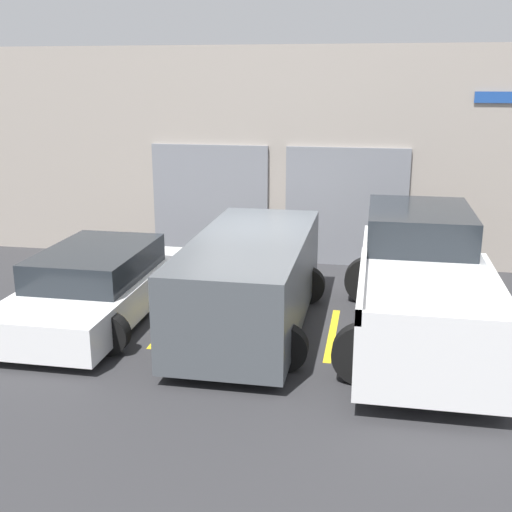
{
  "coord_description": "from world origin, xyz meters",
  "views": [
    {
      "loc": [
        1.9,
        -10.71,
        4.0
      ],
      "look_at": [
        0.0,
        -0.57,
        1.1
      ],
      "focal_mm": 45.0,
      "sensor_mm": 36.0,
      "label": 1
    }
  ],
  "objects": [
    {
      "name": "ground_plane",
      "position": [
        0.0,
        0.0,
        0.0
      ],
      "size": [
        28.0,
        28.0,
        0.0
      ],
      "primitive_type": "plane",
      "color": "#2D2D30"
    },
    {
      "name": "shophouse_building",
      "position": [
        -0.0,
        3.29,
        2.29
      ],
      "size": [
        15.29,
        0.68,
        4.64
      ],
      "color": "#9E9389",
      "rests_on": "ground"
    },
    {
      "name": "pickup_truck",
      "position": [
        2.68,
        -0.8,
        0.87
      ],
      "size": [
        2.5,
        5.29,
        1.82
      ],
      "color": "white",
      "rests_on": "ground"
    },
    {
      "name": "sedan_white",
      "position": [
        -2.68,
        -1.04,
        0.57
      ],
      "size": [
        2.25,
        4.41,
        1.2
      ],
      "color": "white",
      "rests_on": "ground"
    },
    {
      "name": "sedan_side",
      "position": [
        0.0,
        -1.07,
        0.84
      ],
      "size": [
        2.2,
        4.57,
        1.54
      ],
      "color": "#474C51",
      "rests_on": "ground"
    },
    {
      "name": "parking_stripe_far_left",
      "position": [
        -4.03,
        -1.07,
        0.0
      ],
      "size": [
        0.12,
        2.2,
        0.01
      ],
      "primitive_type": "cube",
      "color": "gold",
      "rests_on": "ground"
    },
    {
      "name": "parking_stripe_left",
      "position": [
        -1.34,
        -1.07,
        0.0
      ],
      "size": [
        0.12,
        2.2,
        0.01
      ],
      "primitive_type": "cube",
      "color": "gold",
      "rests_on": "ground"
    },
    {
      "name": "parking_stripe_centre",
      "position": [
        1.34,
        -1.07,
        0.0
      ],
      "size": [
        0.12,
        2.2,
        0.01
      ],
      "primitive_type": "cube",
      "color": "gold",
      "rests_on": "ground"
    },
    {
      "name": "parking_stripe_right",
      "position": [
        4.03,
        -1.07,
        0.0
      ],
      "size": [
        0.12,
        2.2,
        0.01
      ],
      "primitive_type": "cube",
      "color": "gold",
      "rests_on": "ground"
    }
  ]
}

